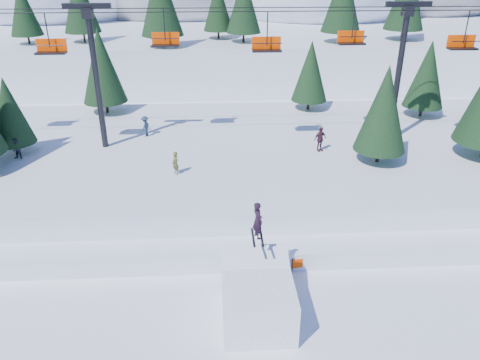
{
  "coord_description": "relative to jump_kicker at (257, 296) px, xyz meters",
  "views": [
    {
      "loc": [
        -0.65,
        -15.71,
        15.78
      ],
      "look_at": [
        0.59,
        6.0,
        5.2
      ],
      "focal_mm": 35.0,
      "sensor_mm": 36.0,
      "label": 1
    }
  ],
  "objects": [
    {
      "name": "ground",
      "position": [
        -1.16,
        -1.59,
        -1.24
      ],
      "size": [
        160.0,
        160.0,
        0.0
      ],
      "primitive_type": "plane",
      "color": "white",
      "rests_on": "ground"
    },
    {
      "name": "mid_shelf",
      "position": [
        -1.16,
        16.41,
        0.01
      ],
      "size": [
        70.0,
        22.0,
        2.5
      ],
      "primitive_type": "cube",
      "color": "white",
      "rests_on": "ground"
    },
    {
      "name": "berm",
      "position": [
        -1.16,
        6.41,
        -0.69
      ],
      "size": [
        70.0,
        6.0,
        1.1
      ],
      "primitive_type": "cube",
      "color": "white",
      "rests_on": "ground"
    },
    {
      "name": "jump_kicker",
      "position": [
        0.0,
        0.0,
        0.0
      ],
      "size": [
        3.29,
        4.49,
        5.45
      ],
      "color": "white",
      "rests_on": "ground"
    },
    {
      "name": "chairlift",
      "position": [
        0.09,
        16.45,
        8.08
      ],
      "size": [
        46.0,
        3.21,
        10.28
      ],
      "color": "black",
      "rests_on": "mid_shelf"
    },
    {
      "name": "conifer_stand",
      "position": [
        0.64,
        16.82,
        5.84
      ],
      "size": [
        64.39,
        16.98,
        9.48
      ],
      "color": "black",
      "rests_on": "mid_shelf"
    },
    {
      "name": "distant_skiers",
      "position": [
        -2.22,
        16.07,
        2.08
      ],
      "size": [
        29.12,
        8.64,
        1.86
      ],
      "color": "#232438",
      "rests_on": "mid_shelf"
    },
    {
      "name": "banner_near",
      "position": [
        3.6,
        3.57,
        -0.7
      ],
      "size": [
        2.81,
        0.56,
        0.9
      ],
      "color": "black",
      "rests_on": "ground"
    },
    {
      "name": "banner_far",
      "position": [
        8.65,
        3.87,
        -0.7
      ],
      "size": [
        2.83,
        0.48,
        0.9
      ],
      "color": "black",
      "rests_on": "ground"
    }
  ]
}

